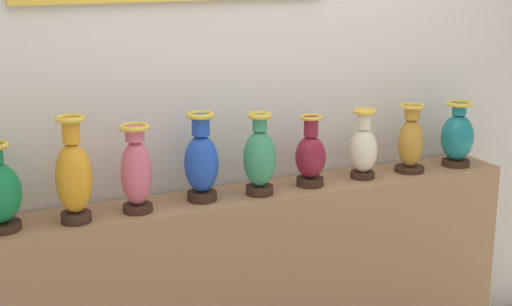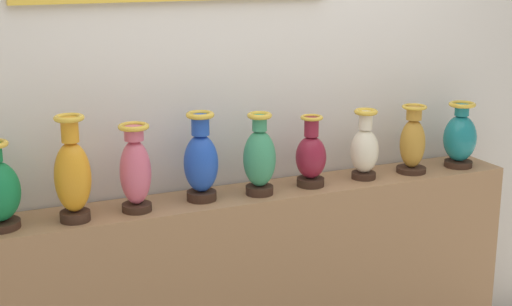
{
  "view_description": "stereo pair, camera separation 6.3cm",
  "coord_description": "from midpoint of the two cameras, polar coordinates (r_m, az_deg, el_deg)",
  "views": [
    {
      "loc": [
        -1.41,
        -3.0,
        2.06
      ],
      "look_at": [
        0.0,
        0.0,
        1.18
      ],
      "focal_mm": 53.65,
      "sensor_mm": 36.0,
      "label": 1
    },
    {
      "loc": [
        -1.35,
        -3.02,
        2.06
      ],
      "look_at": [
        0.0,
        0.0,
        1.18
      ],
      "focal_mm": 53.65,
      "sensor_mm": 36.0,
      "label": 2
    }
  ],
  "objects": [
    {
      "name": "display_shelf",
      "position": [
        3.66,
        0.5,
        -10.37
      ],
      "size": [
        2.6,
        0.31,
        1.0
      ],
      "primitive_type": "cube",
      "color": "#99704C",
      "rests_on": "ground_plane"
    },
    {
      "name": "back_wall",
      "position": [
        3.53,
        -1.04,
        7.15
      ],
      "size": [
        3.94,
        0.14,
        3.13
      ],
      "color": "silver",
      "rests_on": "ground_plane"
    },
    {
      "name": "vase_amber",
      "position": [
        3.13,
        -12.96,
        -1.6
      ],
      "size": [
        0.15,
        0.15,
        0.44
      ],
      "color": "#382319",
      "rests_on": "display_shelf"
    },
    {
      "name": "vase_rose",
      "position": [
        3.21,
        -8.43,
        -1.27
      ],
      "size": [
        0.13,
        0.13,
        0.37
      ],
      "color": "#382319",
      "rests_on": "display_shelf"
    },
    {
      "name": "vase_sapphire",
      "position": [
        3.32,
        -3.59,
        -0.62
      ],
      "size": [
        0.15,
        0.15,
        0.39
      ],
      "color": "#382319",
      "rests_on": "display_shelf"
    },
    {
      "name": "vase_jade",
      "position": [
        3.4,
        0.84,
        -0.38
      ],
      "size": [
        0.15,
        0.15,
        0.37
      ],
      "color": "#382319",
      "rests_on": "display_shelf"
    },
    {
      "name": "vase_burgundy",
      "position": [
        3.54,
        4.62,
        -0.26
      ],
      "size": [
        0.14,
        0.14,
        0.33
      ],
      "color": "#382319",
      "rests_on": "display_shelf"
    },
    {
      "name": "vase_ivory",
      "position": [
        3.68,
        8.58,
        0.33
      ],
      "size": [
        0.14,
        0.14,
        0.34
      ],
      "color": "#382319",
      "rests_on": "display_shelf"
    },
    {
      "name": "vase_ochre",
      "position": [
        3.83,
        12.05,
        0.76
      ],
      "size": [
        0.15,
        0.15,
        0.34
      ],
      "color": "#382319",
      "rests_on": "display_shelf"
    },
    {
      "name": "vase_teal",
      "position": [
        3.98,
        15.4,
        1.11
      ],
      "size": [
        0.17,
        0.17,
        0.33
      ],
      "color": "#382319",
      "rests_on": "display_shelf"
    }
  ]
}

